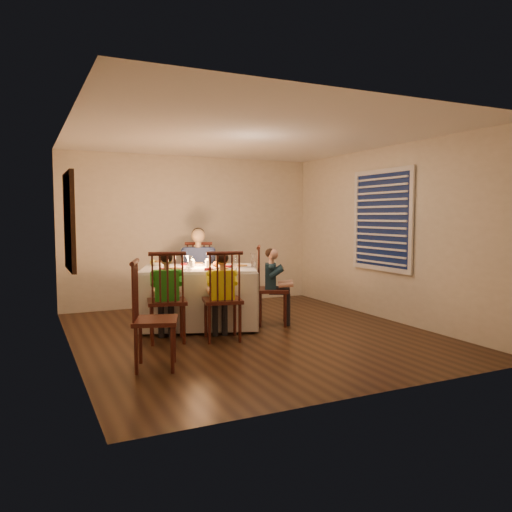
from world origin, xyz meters
name	(u,v)px	position (x,y,z in m)	size (l,w,h in m)	color
ground	(252,334)	(0.00, 0.00, 0.00)	(5.00, 5.00, 0.00)	black
wall_left	(69,240)	(-2.25, 0.00, 1.30)	(0.02, 5.00, 2.60)	silver
wall_right	(388,234)	(2.25, 0.00, 1.30)	(0.02, 5.00, 2.60)	silver
wall_back	(192,231)	(0.00, 2.50, 1.30)	(4.50, 0.02, 2.60)	silver
ceiling	(252,135)	(0.00, 0.00, 2.60)	(5.00, 5.00, 0.00)	white
dining_table	(199,284)	(-0.48, 0.76, 0.60)	(1.90, 1.63, 0.81)	white
chair_adult	(199,313)	(-0.19, 1.62, 0.00)	(0.47, 0.45, 1.14)	#3D1510
chair_near_left	(168,341)	(-1.12, 0.08, 0.00)	(0.47, 0.45, 1.14)	#3D1510
chair_near_right	(223,340)	(-0.47, -0.13, 0.00)	(0.47, 0.45, 1.14)	#3D1510
chair_end	(273,324)	(0.51, 0.39, 0.00)	(0.47, 0.45, 1.14)	#3D1510
chair_extra	(156,368)	(-1.52, -0.94, 0.00)	(0.46, 0.44, 1.12)	#3D1510
adult	(199,313)	(-0.19, 1.62, 0.00)	(0.53, 0.48, 1.37)	navy
child_green	(168,341)	(-1.12, 0.08, 0.00)	(0.39, 0.35, 1.13)	green
child_yellow	(223,340)	(-0.47, -0.13, 0.00)	(0.38, 0.35, 1.11)	#FEF21B
child_teal	(273,324)	(0.51, 0.39, 0.00)	(0.37, 0.34, 1.10)	#172D3A
setting_adult	(197,264)	(-0.38, 1.12, 0.85)	(0.26, 0.26, 0.02)	white
setting_green	(176,270)	(-0.87, 0.53, 0.85)	(0.26, 0.26, 0.02)	white
setting_yellow	(222,269)	(-0.30, 0.30, 0.85)	(0.26, 0.26, 0.02)	white
setting_teal	(241,267)	(0.07, 0.52, 0.85)	(0.26, 0.26, 0.02)	white
candle_left	(193,264)	(-0.56, 0.79, 0.89)	(0.06, 0.06, 0.10)	white
candle_right	(207,264)	(-0.36, 0.72, 0.89)	(0.06, 0.06, 0.10)	white
squash	(153,263)	(-1.00, 1.30, 0.88)	(0.09, 0.09, 0.09)	yellow
orange_fruit	(216,264)	(-0.23, 0.73, 0.88)	(0.08, 0.08, 0.08)	orange
serving_bowl	(159,264)	(-0.91, 1.30, 0.86)	(0.20, 0.20, 0.05)	white
wall_mirror	(69,222)	(-2.22, 0.30, 1.50)	(0.06, 0.95, 1.15)	black
window_blinds	(381,220)	(2.21, 0.10, 1.50)	(0.07, 1.34, 1.54)	black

